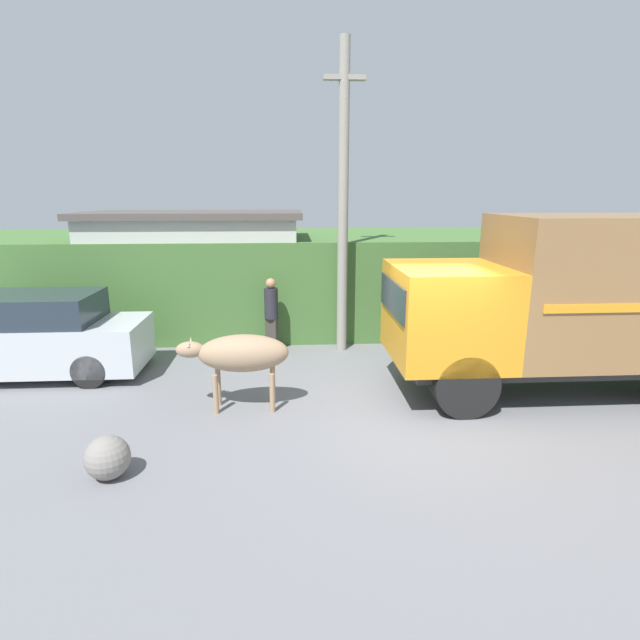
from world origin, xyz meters
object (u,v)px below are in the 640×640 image
utility_pole (343,199)px  cargo_truck (582,299)px  pedestrian_on_hill (271,311)px  roadside_rock (108,457)px  parked_suv (32,337)px  brown_cow (241,354)px

utility_pole → cargo_truck: bearing=-35.5°
pedestrian_on_hill → roadside_rock: 5.70m
parked_suv → roadside_rock: parked_suv is taller
pedestrian_on_hill → roadside_rock: bearing=90.9°
parked_suv → utility_pole: bearing=8.3°
roadside_rock → pedestrian_on_hill: bearing=69.5°
brown_cow → roadside_rock: 2.69m
pedestrian_on_hill → utility_pole: (1.65, 0.05, 2.54)m
parked_suv → pedestrian_on_hill: 4.96m
cargo_truck → brown_cow: size_ratio=3.41×
utility_pole → roadside_rock: bearing=-124.2°
cargo_truck → pedestrian_on_hill: (-5.68, 2.83, -0.81)m
pedestrian_on_hill → roadside_rock: size_ratio=3.00×
brown_cow → parked_suv: bearing=160.9°
cargo_truck → brown_cow: 6.16m
parked_suv → roadside_rock: (2.80, -3.99, -0.53)m
brown_cow → parked_suv: (-4.36, 1.91, -0.17)m
pedestrian_on_hill → cargo_truck: bearing=174.9°
cargo_truck → pedestrian_on_hill: 6.40m
cargo_truck → parked_suv: cargo_truck is taller
brown_cow → parked_suv: 4.76m
utility_pole → roadside_rock: size_ratio=11.70×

